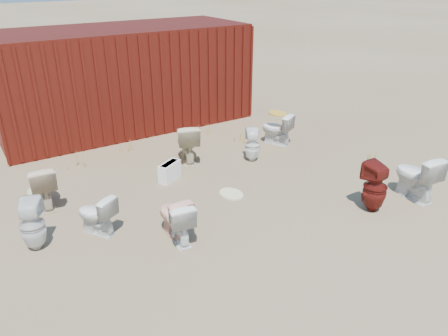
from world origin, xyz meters
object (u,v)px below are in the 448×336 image
toilet_front_c (179,221)px  toilet_front_maroon (375,187)px  toilet_front_e (416,176)px  toilet_back_e (252,145)px  toilet_back_beige_left (43,186)px  toilet_back_yellowlid (277,129)px  loose_tank (170,171)px  shipping_container (124,78)px  toilet_front_a (96,215)px  toilet_back_a (32,225)px  toilet_front_pink (174,216)px  toilet_back_beige_right (187,142)px

toilet_front_c → toilet_front_maroon: bearing=172.7°
toilet_front_e → toilet_back_e: bearing=-56.3°
toilet_back_beige_left → toilet_front_c: bearing=129.7°
toilet_back_yellowlid → loose_tank: bearing=-18.6°
shipping_container → toilet_back_e: size_ratio=8.75×
toilet_front_a → loose_tank: 2.03m
toilet_front_c → toilet_back_a: size_ratio=0.85×
toilet_front_c → loose_tank: bearing=-102.6°
toilet_front_maroon → loose_tank: size_ratio=1.71×
shipping_container → toilet_front_maroon: 6.63m
toilet_front_a → toilet_back_beige_left: 1.38m
toilet_back_beige_left → toilet_front_pink: bearing=131.9°
toilet_front_c → toilet_back_beige_right: size_ratio=0.81×
toilet_front_maroon → toilet_back_e: bearing=-80.7°
toilet_back_e → toilet_back_a: bearing=43.0°
toilet_front_a → toilet_back_yellowlid: toilet_back_yellowlid is taller
toilet_front_pink → toilet_front_e: bearing=164.2°
toilet_back_yellowlid → toilet_back_beige_right: bearing=-32.5°
shipping_container → toilet_front_e: bearing=-66.6°
toilet_back_beige_right → loose_tank: toilet_back_beige_right is taller
toilet_front_maroon → toilet_front_e: toilet_front_maroon is taller
shipping_container → toilet_back_beige_right: bearing=-86.0°
loose_tank → toilet_back_yellowlid: bearing=-23.0°
toilet_back_beige_left → toilet_back_e: 4.07m
toilet_back_beige_left → toilet_back_e: size_ratio=1.11×
toilet_back_beige_right → shipping_container: bearing=-65.8°
toilet_back_a → shipping_container: bearing=-103.4°
toilet_front_c → toilet_back_beige_right: 2.92m
shipping_container → toilet_back_beige_right: shipping_container is taller
toilet_front_pink → toilet_back_beige_right: 2.78m
toilet_front_e → loose_tank: toilet_front_e is taller
toilet_front_a → toilet_back_beige_left: size_ratio=0.84×
toilet_back_beige_right → toilet_back_e: (1.13, -0.72, -0.07)m
toilet_back_beige_right → toilet_front_a: bearing=54.5°
toilet_back_a → toilet_back_beige_left: bearing=-86.8°
toilet_back_beige_right → toilet_back_yellowlid: bearing=-166.6°
shipping_container → toilet_front_pink: (-1.28, -5.23, -0.87)m
toilet_back_beige_right → toilet_front_maroon: bearing=135.2°
toilet_front_maroon → toilet_back_yellowlid: 3.24m
toilet_back_yellowlid → toilet_back_e: bearing=-1.3°
toilet_front_a → toilet_front_e: 5.35m
toilet_front_c → toilet_back_beige_right: (1.49, 2.51, 0.08)m
toilet_front_pink → toilet_back_beige_right: toilet_back_beige_right is taller
toilet_front_e → toilet_back_beige_left: (-5.49, 3.17, -0.03)m
toilet_back_yellowlid → toilet_back_e: 1.11m
toilet_back_beige_left → toilet_back_e: bearing=-178.9°
toilet_back_beige_left → toilet_back_beige_right: size_ratio=0.93×
shipping_container → toilet_back_e: bearing=-69.6°
toilet_front_e → toilet_back_a: 6.21m
toilet_front_a → toilet_back_beige_left: (-0.48, 1.29, 0.06)m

